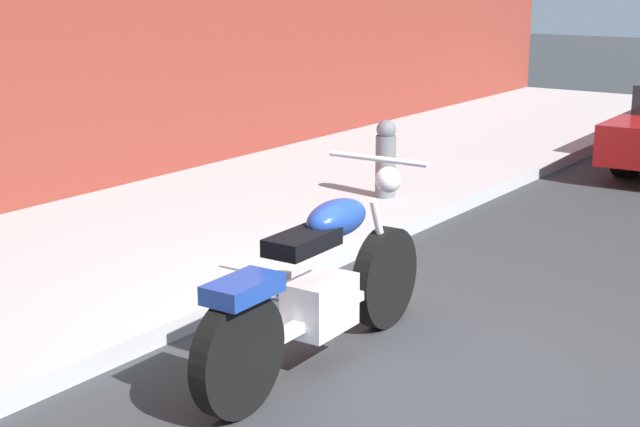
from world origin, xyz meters
TOP-DOWN VIEW (x-y plane):
  - ground_plane at (0.00, 0.00)m, footprint 60.00×60.00m
  - sidewalk at (0.00, 2.95)m, footprint 25.14×3.19m
  - motorcycle at (-0.26, 0.39)m, footprint 2.23×0.70m
  - fire_hydrant at (3.19, 2.03)m, footprint 0.20×0.20m

SIDE VIEW (x-z plane):
  - ground_plane at x=0.00m, z-range 0.00..0.00m
  - sidewalk at x=0.00m, z-range 0.00..0.14m
  - fire_hydrant at x=3.19m, z-range 0.00..0.91m
  - motorcycle at x=-0.26m, z-range -0.11..1.07m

